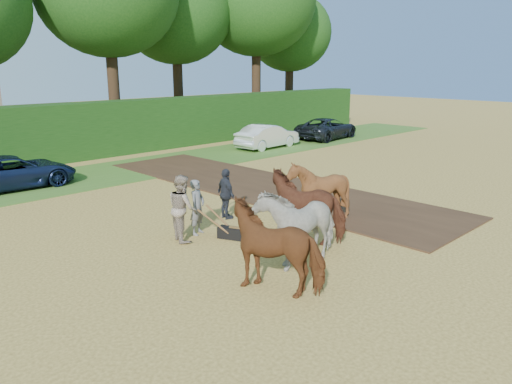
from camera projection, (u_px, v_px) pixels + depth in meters
name	position (u px, v px, depth m)	size (l,w,h in m)	color
ground	(394.00, 235.00, 15.02)	(120.00, 120.00, 0.00)	gold
earth_strip	(263.00, 186.00, 20.85)	(4.50, 17.00, 0.05)	#472D1C
grass_verge	(141.00, 168.00, 24.64)	(50.00, 5.00, 0.03)	#38601E
hedgerow	(95.00, 130.00, 27.37)	(46.00, 1.60, 3.00)	#14380F
spectator_near	(183.00, 208.00, 14.35)	(0.94, 0.74, 1.94)	#B8A890
spectator_far	(226.00, 194.00, 16.41)	(0.99, 0.41, 1.68)	#22252E
plough_team	(299.00, 213.00, 13.75)	(6.65, 5.80, 2.01)	brown
parked_cars	(149.00, 153.00, 24.80)	(35.61, 3.26, 1.46)	silver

